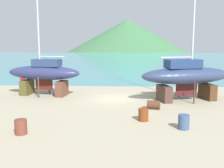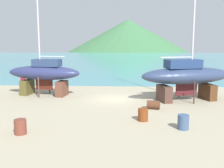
# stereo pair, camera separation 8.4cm
# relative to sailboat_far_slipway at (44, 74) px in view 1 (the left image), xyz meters

# --- Properties ---
(ground_plane) EXTENTS (43.13, 43.13, 0.00)m
(ground_plane) POSITION_rel_sailboat_far_slipway_xyz_m (6.83, -5.35, -2.06)
(ground_plane) COLOR tan
(sea_water) EXTENTS (138.91, 95.55, 0.01)m
(sea_water) POSITION_rel_sailboat_far_slipway_xyz_m (6.83, 53.21, -2.06)
(sea_water) COLOR teal
(sea_water) RESTS_ON ground
(headland_hill) EXTENTS (131.94, 131.94, 35.52)m
(headland_hill) POSITION_rel_sailboat_far_slipway_xyz_m (8.84, 131.57, -2.06)
(headland_hill) COLOR #3D7044
(headland_hill) RESTS_ON ground
(sailboat_far_slipway) EXTENTS (7.26, 3.09, 10.69)m
(sailboat_far_slipway) POSITION_rel_sailboat_far_slipway_xyz_m (0.00, 0.00, 0.00)
(sailboat_far_slipway) COLOR brown
(sailboat_far_slipway) RESTS_ON ground
(sailboat_mid_port) EXTENTS (8.46, 4.49, 14.66)m
(sailboat_mid_port) POSITION_rel_sailboat_far_slipway_xyz_m (12.80, -1.58, 0.08)
(sailboat_mid_port) COLOR #4D2F1A
(sailboat_mid_port) RESTS_ON ground
(worker) EXTENTS (0.47, 0.30, 1.73)m
(worker) POSITION_rel_sailboat_far_slipway_xyz_m (-3.45, 3.49, -1.16)
(worker) COLOR #386947
(worker) RESTS_ON ground
(barrel_by_slipway) EXTENTS (0.69, 0.69, 0.86)m
(barrel_by_slipway) POSITION_rel_sailboat_far_slipway_xyz_m (10.95, -9.42, -1.63)
(barrel_by_slipway) COLOR #3A5174
(barrel_by_slipway) RESTS_ON ground
(barrel_rust_mid) EXTENTS (0.89, 0.89, 0.80)m
(barrel_rust_mid) POSITION_rel_sailboat_far_slipway_xyz_m (8.74, -7.88, -1.66)
(barrel_rust_mid) COLOR brown
(barrel_rust_mid) RESTS_ON ground
(barrel_rust_near) EXTENTS (1.06, 0.83, 0.63)m
(barrel_rust_near) POSITION_rel_sailboat_far_slipway_xyz_m (9.72, -4.77, -1.74)
(barrel_rust_near) COLOR #522F1D
(barrel_rust_near) RESTS_ON ground
(barrel_tipped_left) EXTENTS (0.93, 0.93, 0.82)m
(barrel_tipped_left) POSITION_rel_sailboat_far_slipway_xyz_m (1.92, -10.69, -1.65)
(barrel_tipped_left) COLOR brown
(barrel_tipped_left) RESTS_ON ground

